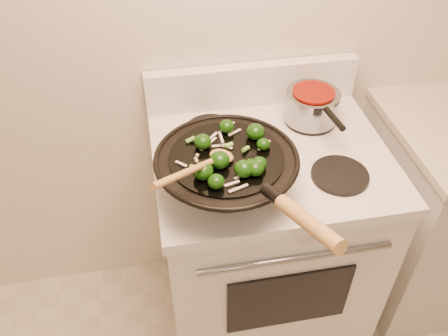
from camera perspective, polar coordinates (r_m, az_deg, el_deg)
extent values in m
plane|color=silver|center=(1.67, 5.99, 19.51)|extent=(3.50, 0.00, 3.50)
cube|color=white|center=(1.92, 4.77, -9.25)|extent=(0.76, 0.64, 0.88)
cube|color=white|center=(1.59, 5.69, 1.24)|extent=(0.78, 0.66, 0.04)
cube|color=white|center=(1.76, 3.41, 9.99)|extent=(0.78, 0.05, 0.16)
cylinder|color=gray|center=(1.46, 8.69, -10.72)|extent=(0.60, 0.02, 0.02)
cube|color=black|center=(1.65, 7.80, -15.46)|extent=(0.42, 0.01, 0.28)
cylinder|color=black|center=(1.43, 0.29, -2.63)|extent=(0.18, 0.18, 0.01)
cylinder|color=black|center=(1.52, 13.76, -0.84)|extent=(0.18, 0.18, 0.01)
cylinder|color=black|center=(1.65, -1.63, 4.56)|extent=(0.18, 0.18, 0.01)
cylinder|color=black|center=(1.73, 10.28, 5.79)|extent=(0.18, 0.18, 0.01)
torus|color=black|center=(1.34, 0.31, 1.21)|extent=(0.42, 0.42, 0.02)
cylinder|color=black|center=(1.34, 0.31, 1.30)|extent=(0.33, 0.33, 0.01)
cylinder|color=black|center=(1.16, 5.87, -3.17)|extent=(0.05, 0.08, 0.05)
cylinder|color=#A57841|center=(1.06, 10.14, -6.50)|extent=(0.10, 0.22, 0.09)
ellipsoid|color=#0F3408|center=(1.28, 3.79, -0.04)|extent=(0.05, 0.05, 0.04)
cylinder|color=#55832F|center=(1.29, 4.39, -0.40)|extent=(0.02, 0.02, 0.02)
ellipsoid|color=#0F3408|center=(1.29, 3.25, 0.28)|extent=(0.04, 0.04, 0.04)
ellipsoid|color=#0F3408|center=(1.36, -2.59, 3.18)|extent=(0.05, 0.05, 0.04)
ellipsoid|color=#0F3408|center=(1.36, 4.77, 2.87)|extent=(0.04, 0.04, 0.03)
cylinder|color=#55832F|center=(1.37, 5.23, 2.60)|extent=(0.02, 0.02, 0.02)
ellipsoid|color=#0F3408|center=(1.40, 3.80, 4.37)|extent=(0.06, 0.06, 0.05)
ellipsoid|color=#0F3408|center=(1.42, 0.32, 5.03)|extent=(0.05, 0.05, 0.04)
ellipsoid|color=#0F3408|center=(1.29, -0.53, 0.97)|extent=(0.06, 0.06, 0.05)
cylinder|color=#55832F|center=(1.31, 0.20, 0.52)|extent=(0.02, 0.02, 0.02)
ellipsoid|color=#0F3408|center=(1.26, -2.53, -0.36)|extent=(0.06, 0.06, 0.05)
ellipsoid|color=#0F3408|center=(1.24, -0.97, -1.64)|extent=(0.05, 0.05, 0.04)
ellipsoid|color=#0F3408|center=(1.30, 4.26, 0.56)|extent=(0.04, 0.04, 0.04)
cylinder|color=#55832F|center=(1.31, 4.78, 0.26)|extent=(0.02, 0.02, 0.02)
ellipsoid|color=#0F3408|center=(1.27, 2.41, -0.10)|extent=(0.05, 0.05, 0.05)
cube|color=silver|center=(1.38, 4.86, 2.74)|extent=(0.05, 0.04, 0.00)
cube|color=silver|center=(1.40, -0.36, 3.73)|extent=(0.01, 0.05, 0.00)
cube|color=silver|center=(1.24, 1.74, -2.45)|extent=(0.06, 0.03, 0.00)
cube|color=silver|center=(1.37, 0.22, 2.59)|extent=(0.04, 0.03, 0.00)
cube|color=silver|center=(1.39, -1.50, 3.21)|extent=(0.04, 0.04, 0.00)
cube|color=silver|center=(1.37, -0.30, 2.74)|extent=(0.06, 0.01, 0.00)
cube|color=silver|center=(1.44, 0.76, 4.90)|extent=(0.04, 0.05, 0.00)
cube|color=silver|center=(1.41, -1.44, 3.78)|extent=(0.04, 0.04, 0.00)
cube|color=silver|center=(1.28, 2.11, -0.88)|extent=(0.04, 0.03, 0.00)
cube|color=silver|center=(1.32, -5.18, 0.51)|extent=(0.03, 0.03, 0.00)
cube|color=silver|center=(1.30, 4.05, 0.02)|extent=(0.05, 0.03, 0.00)
cube|color=silver|center=(1.42, 1.29, 4.31)|extent=(0.04, 0.03, 0.00)
cube|color=silver|center=(1.25, 0.96, -1.89)|extent=(0.04, 0.02, 0.00)
cylinder|color=#66AB37|center=(1.37, 0.59, 2.77)|extent=(0.03, 0.02, 0.02)
cylinder|color=#66AB37|center=(1.29, -3.63, 0.02)|extent=(0.02, 0.02, 0.01)
cylinder|color=#66AB37|center=(1.35, 2.63, 2.31)|extent=(0.03, 0.02, 0.02)
cylinder|color=#66AB37|center=(1.36, -2.67, 2.67)|extent=(0.03, 0.03, 0.02)
cylinder|color=#66AB37|center=(1.39, -4.02, 3.42)|extent=(0.02, 0.03, 0.01)
sphere|color=#CAB98E|center=(1.33, -1.34, 1.29)|extent=(0.01, 0.01, 0.01)
sphere|color=#CAB98E|center=(1.32, -3.32, 0.83)|extent=(0.01, 0.01, 0.01)
sphere|color=#CAB98E|center=(1.34, -3.24, 1.55)|extent=(0.01, 0.01, 0.01)
sphere|color=#CAB98E|center=(1.33, -3.43, 1.14)|extent=(0.01, 0.01, 0.01)
ellipsoid|color=#A57841|center=(1.33, -0.30, 1.46)|extent=(0.09, 0.09, 0.02)
cylinder|color=#A57841|center=(1.20, -4.17, -0.36)|extent=(0.21, 0.22, 0.13)
cylinder|color=gray|center=(1.70, 10.51, 7.40)|extent=(0.19, 0.19, 0.10)
cylinder|color=#6A0C05|center=(1.67, 10.75, 8.96)|extent=(0.15, 0.15, 0.01)
cylinder|color=black|center=(1.57, 13.14, 5.78)|extent=(0.04, 0.12, 0.02)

